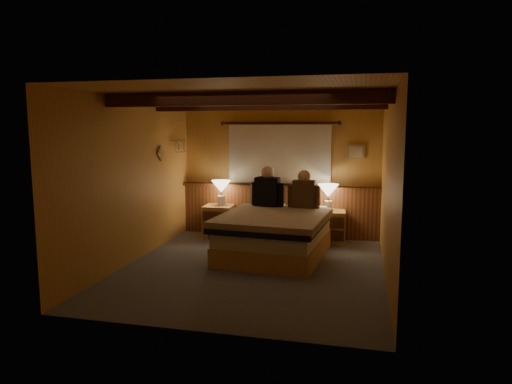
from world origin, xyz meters
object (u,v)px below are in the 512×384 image
(lamp_left, at_px, (221,188))
(nightstand_left, at_px, (219,221))
(nightstand_right, at_px, (330,226))
(person_right, at_px, (304,192))
(lamp_right, at_px, (328,192))
(duffel_bag, at_px, (225,230))
(person_left, at_px, (267,190))
(bed, at_px, (275,234))

(lamp_left, bearing_deg, nightstand_left, -140.97)
(nightstand_right, xyz_separation_m, person_right, (-0.41, -0.43, 0.64))
(lamp_right, height_order, person_right, person_right)
(nightstand_left, height_order, nightstand_right, nightstand_left)
(nightstand_left, distance_m, person_right, 1.78)
(nightstand_right, bearing_deg, duffel_bag, -179.14)
(lamp_right, height_order, person_left, person_left)
(nightstand_right, xyz_separation_m, person_left, (-1.02, -0.42, 0.67))
(bed, height_order, person_left, person_left)
(nightstand_right, distance_m, person_right, 0.88)
(person_left, bearing_deg, lamp_left, 163.45)
(bed, xyz_separation_m, lamp_right, (0.72, 1.04, 0.53))
(nightstand_right, height_order, person_right, person_right)
(bed, relative_size, nightstand_left, 3.65)
(person_left, height_order, duffel_bag, person_left)
(nightstand_right, height_order, lamp_right, lamp_right)
(lamp_right, bearing_deg, lamp_left, 178.57)
(nightstand_left, height_order, duffel_bag, nightstand_left)
(person_right, bearing_deg, bed, -118.76)
(lamp_right, distance_m, duffel_bag, 1.95)
(lamp_left, distance_m, person_left, 1.05)
(lamp_left, relative_size, person_left, 0.66)
(lamp_right, distance_m, person_right, 0.55)
(lamp_left, relative_size, duffel_bag, 0.83)
(nightstand_left, height_order, person_left, person_left)
(bed, height_order, lamp_right, lamp_right)
(duffel_bag, bearing_deg, nightstand_right, 18.03)
(lamp_right, relative_size, person_right, 0.72)
(nightstand_left, bearing_deg, person_left, -24.87)
(nightstand_left, bearing_deg, nightstand_right, -2.05)
(person_right, bearing_deg, nightstand_left, 165.79)
(nightstand_right, height_order, person_left, person_left)
(nightstand_right, bearing_deg, lamp_right, -159.58)
(nightstand_left, height_order, lamp_left, lamp_left)
(nightstand_right, distance_m, lamp_left, 2.07)
(lamp_left, bearing_deg, lamp_right, -1.43)
(lamp_right, xyz_separation_m, person_left, (-0.98, -0.40, 0.07))
(lamp_left, distance_m, lamp_right, 1.93)
(lamp_left, bearing_deg, person_left, -25.21)
(nightstand_left, height_order, person_right, person_right)
(person_left, bearing_deg, lamp_right, 30.84)
(bed, bearing_deg, nightstand_right, 59.23)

